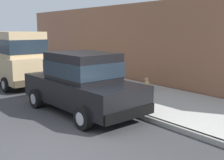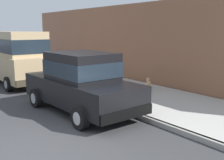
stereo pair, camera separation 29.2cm
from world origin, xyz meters
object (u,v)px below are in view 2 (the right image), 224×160
(car_tan_van, at_px, (17,55))
(dog_tan, at_px, (149,83))
(car_black_sedan, at_px, (81,82))
(fire_hydrant, at_px, (79,80))

(car_tan_van, bearing_deg, dog_tan, -55.38)
(car_black_sedan, xyz_separation_m, car_tan_van, (-0.03, 5.94, 0.41))
(car_tan_van, bearing_deg, car_black_sedan, -89.72)
(car_tan_van, height_order, dog_tan, car_tan_van)
(car_tan_van, xyz_separation_m, dog_tan, (3.65, -5.29, -0.97))
(car_black_sedan, height_order, dog_tan, car_black_sedan)
(dog_tan, bearing_deg, car_tan_van, 124.62)
(dog_tan, xyz_separation_m, fire_hydrant, (-2.14, 2.05, 0.05))
(car_black_sedan, distance_m, car_tan_van, 5.95)
(car_black_sedan, xyz_separation_m, fire_hydrant, (1.48, 2.70, -0.51))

